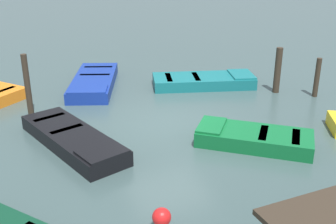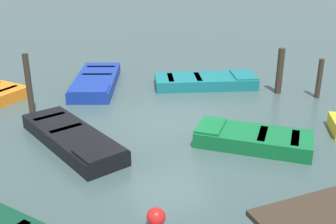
{
  "view_description": "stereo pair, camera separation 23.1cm",
  "coord_description": "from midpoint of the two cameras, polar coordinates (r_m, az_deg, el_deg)",
  "views": [
    {
      "loc": [
        4.37,
        10.61,
        4.94
      ],
      "look_at": [
        0.0,
        0.0,
        0.35
      ],
      "focal_mm": 43.91,
      "sensor_mm": 36.0,
      "label": 1
    },
    {
      "loc": [
        4.16,
        10.69,
        4.94
      ],
      "look_at": [
        0.0,
        0.0,
        0.35
      ],
      "focal_mm": 43.91,
      "sensor_mm": 36.0,
      "label": 2
    }
  ],
  "objects": [
    {
      "name": "rowboat_black",
      "position": [
        11.26,
        -13.63,
        -3.65
      ],
      "size": [
        2.33,
        4.1,
        0.46
      ],
      "rotation": [
        0.0,
        0.0,
        1.88
      ],
      "color": "black",
      "rests_on": "ground_plane"
    },
    {
      "name": "rowboat_blue",
      "position": [
        15.92,
        -10.65,
        4.16
      ],
      "size": [
        2.78,
        4.29,
        0.46
      ],
      "rotation": [
        0.0,
        0.0,
        1.21
      ],
      "color": "navy",
      "rests_on": "ground_plane"
    },
    {
      "name": "rowboat_green",
      "position": [
        11.23,
        11.18,
        -3.5
      ],
      "size": [
        3.14,
        2.91,
        0.46
      ],
      "rotation": [
        0.0,
        0.0,
        5.59
      ],
      "color": "#0F602D",
      "rests_on": "ground_plane"
    },
    {
      "name": "rowboat_teal",
      "position": [
        15.81,
        4.62,
        4.35
      ],
      "size": [
        4.06,
        2.48,
        0.46
      ],
      "rotation": [
        0.0,
        0.0,
        2.85
      ],
      "color": "#14666B",
      "rests_on": "ground_plane"
    },
    {
      "name": "ground_plane",
      "position": [
        12.49,
        -0.53,
        -1.49
      ],
      "size": [
        80.0,
        80.0,
        0.0
      ],
      "primitive_type": "plane",
      "color": "#384C4C"
    },
    {
      "name": "marker_buoy",
      "position": [
        7.87,
        -1.76,
        -14.48
      ],
      "size": [
        0.36,
        0.36,
        0.48
      ],
      "color": "#262626",
      "rests_on": "ground_plane"
    },
    {
      "name": "mooring_piling_near_right",
      "position": [
        15.37,
        19.57,
        4.52
      ],
      "size": [
        0.18,
        0.18,
        1.4
      ],
      "primitive_type": "cylinder",
      "color": "#33281E",
      "rests_on": "ground_plane"
    },
    {
      "name": "mooring_piling_far_left",
      "position": [
        13.51,
        -19.4,
        3.52
      ],
      "size": [
        0.18,
        0.18,
        1.97
      ],
      "primitive_type": "cylinder",
      "color": "#33281E",
      "rests_on": "ground_plane"
    },
    {
      "name": "mooring_piling_near_left",
      "position": [
        15.39,
        14.57,
        5.61
      ],
      "size": [
        0.24,
        0.24,
        1.66
      ],
      "primitive_type": "cylinder",
      "color": "#33281E",
      "rests_on": "ground_plane"
    }
  ]
}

